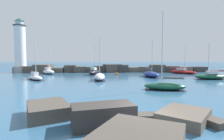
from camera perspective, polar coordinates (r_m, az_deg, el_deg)
The scene contains 14 objects.
ground_plane at distance 11.44m, azimuth 10.22°, elevation -17.63°, with size 600.00×600.00×0.00m, color #336084.
open_sea_beyond at distance 114.69m, azimuth -1.85°, elevation 1.61°, with size 400.00×116.00×0.01m.
breakwater_jetty at distance 54.81m, azimuth -1.30°, elevation 0.37°, with size 60.74×6.72×2.45m.
lighthouse at distance 59.54m, azimuth -27.79°, elevation 6.17°, with size 4.23×4.23×16.22m.
foreground_rocks at distance 10.18m, azimuth 1.15°, elevation -17.05°, with size 13.65×11.21×1.35m.
sailboat_moored_0 at distance 24.33m, azimuth 16.84°, elevation -4.98°, with size 5.73×3.35×10.32m.
sailboat_moored_1 at distance 40.41m, azimuth 12.58°, elevation -1.36°, with size 3.52×6.29×8.18m.
sailboat_moored_3 at distance 34.41m, azimuth -4.06°, elevation -2.13°, with size 2.24×7.05×8.69m.
sailboat_moored_4 at distance 50.54m, azimuth -20.08°, elevation -0.44°, with size 5.26×5.78×9.86m.
sailboat_moored_5 at distance 40.49m, azimuth 29.52°, elevation -1.78°, with size 6.47×2.99×7.26m.
sailboat_moored_6 at distance 52.50m, azimuth 22.05°, elevation -0.49°, with size 6.06×7.92×7.45m.
sailboat_moored_7 at distance 45.91m, azimuth -5.82°, elevation -0.62°, with size 3.75×5.67×9.74m.
sailboat_moored_8 at distance 37.47m, azimuth -23.77°, elevation -2.10°, with size 4.80×5.34×8.39m.
mooring_buoy_orange_near at distance 45.13m, azimuth 1.56°, elevation -1.18°, with size 0.64×0.64×0.84m.
Camera 1 is at (-2.50, -10.36, 4.14)m, focal length 28.00 mm.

